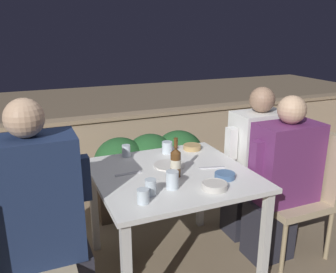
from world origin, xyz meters
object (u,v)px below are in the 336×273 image
Objects in this scene: person_white_polo at (254,163)px; beer_bottle at (176,162)px; chair_right_near at (303,182)px; person_navy_jumper at (43,221)px; chair_left_far at (8,217)px; chair_left_near at (2,248)px; potted_plant at (262,145)px; chair_right_far at (275,166)px; person_purple_stripe at (281,180)px.

beer_bottle is (-0.78, -0.25, 0.22)m from person_white_polo.
beer_bottle reaches higher than chair_right_near.
chair_left_far is at bearing 119.19° from person_navy_jumper.
chair_right_near is 0.39m from person_white_polo.
chair_right_near is (1.78, 0.03, -0.11)m from person_navy_jumper.
chair_left_near is 2.65m from potted_plant.
person_purple_stripe is at bearing -124.06° from chair_right_far.
chair_right_far is 0.22m from person_white_polo.
beer_bottle is at bearing -145.66° from potted_plant.
chair_left_far is at bearing -178.86° from person_white_polo.
person_purple_stripe is at bearing -121.82° from potted_plant.
chair_right_far is at bearing 1.02° from chair_left_far.
chair_left_near is 1.28× the size of potted_plant.
person_navy_jumper is 1.41× the size of chair_right_far.
person_white_polo reaches higher than chair_right_far.
chair_right_near and chair_right_far have the same top height.
person_white_polo is 0.97m from potted_plant.
chair_left_near is 1.00× the size of chair_right_near.
person_white_polo is at bearing 180.00° from chair_right_far.
person_navy_jumper is 5.16× the size of beer_bottle.
chair_left_near is 0.23m from person_navy_jumper.
potted_plant is at bearing 58.18° from person_purple_stripe.
chair_left_far is 1.00× the size of chair_right_near.
person_navy_jumper is at bearing -178.74° from person_purple_stripe.
person_white_polo is (1.79, 0.37, 0.06)m from chair_left_near.
chair_left_far is (0.02, 0.33, 0.00)m from chair_left_near.
person_navy_jumper is 1.80× the size of potted_plant.
chair_left_near is at bearing -179.00° from chair_right_near.
potted_plant is at bearing 59.26° from chair_right_far.
person_purple_stripe reaches higher than beer_bottle.
person_white_polo is 1.65× the size of potted_plant.
chair_left_far is 1.98m from chair_right_far.
beer_bottle is at bearing -165.59° from chair_right_far.
person_white_polo is at bearing 18.07° from beer_bottle.
chair_right_far is at bearing -0.00° from person_white_polo.
chair_right_far is 1.06m from beer_bottle.
chair_left_near and chair_right_near have the same top height.
person_white_polo is at bearing 121.00° from chair_right_near.
chair_right_near is at bearing -4.43° from beer_bottle.
person_navy_jumper is 1.41× the size of chair_left_far.
chair_left_near is 0.78× the size of person_purple_stripe.
person_navy_jumper is at bearing 0.00° from chair_left_near.
chair_right_near is 1.13m from potted_plant.
chair_right_near is at bearing -59.00° from person_white_polo.
person_navy_jumper is 1.83m from chair_right_far.
chair_left_near is at bearing 180.00° from person_navy_jumper.
chair_right_far is 1.28× the size of potted_plant.
person_white_polo reaches higher than chair_right_near.
chair_left_far is at bearing -178.98° from chair_right_far.
person_white_polo is at bearing 11.53° from chair_left_near.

